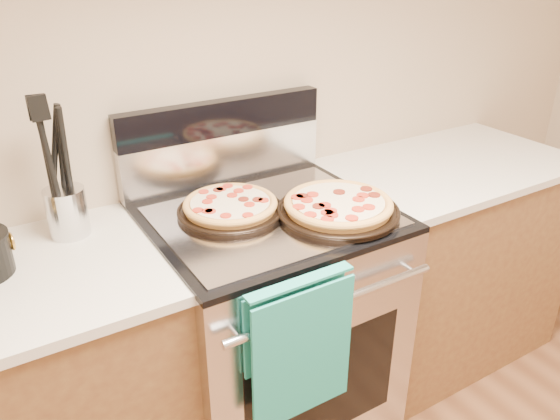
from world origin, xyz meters
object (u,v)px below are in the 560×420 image
pepperoni_pizza_back (230,207)px  pepperoni_pizza_front (338,207)px  range_body (269,330)px  utensil_crock (67,212)px

pepperoni_pizza_back → pepperoni_pizza_front: 0.34m
pepperoni_pizza_back → pepperoni_pizza_front: bearing=-32.6°
range_body → utensil_crock: bearing=160.1°
range_body → utensil_crock: size_ratio=6.08×
range_body → pepperoni_pizza_back: bearing=153.5°
pepperoni_pizza_front → utensil_crock: utensil_crock is taller
pepperoni_pizza_front → utensil_crock: bearing=155.8°
pepperoni_pizza_front → pepperoni_pizza_back: bearing=147.4°
range_body → utensil_crock: 0.81m
pepperoni_pizza_back → range_body: bearing=-26.5°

